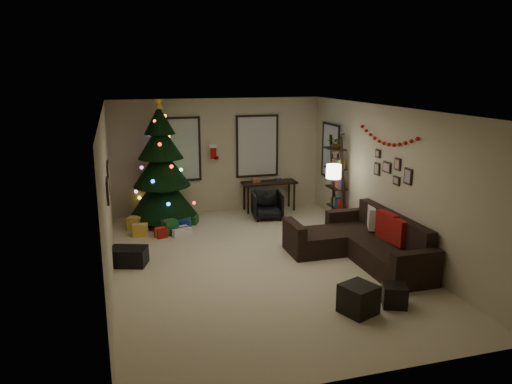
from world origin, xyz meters
TOP-DOWN VIEW (x-y plane):
  - floor at (0.00, 0.00)m, footprint 7.00×7.00m
  - ceiling at (0.00, 0.00)m, footprint 7.00×7.00m
  - wall_back at (0.00, 3.50)m, footprint 5.00×0.00m
  - wall_front at (0.00, -3.50)m, footprint 5.00×0.00m
  - wall_left at (-2.50, 0.00)m, footprint 0.00×7.00m
  - wall_right at (2.50, 0.00)m, footprint 0.00×7.00m
  - window_back_left at (-0.95, 3.47)m, footprint 1.05×0.06m
  - window_back_right at (0.95, 3.47)m, footprint 1.05×0.06m
  - window_right_wall at (2.47, 2.55)m, footprint 0.06×0.90m
  - christmas_tree at (-1.39, 2.94)m, footprint 1.52×1.52m
  - presents at (-1.41, 2.23)m, footprint 1.50×1.01m
  - sofa at (1.85, -0.30)m, footprint 1.81×2.63m
  - pillow_red_a at (2.21, -0.79)m, footprint 0.13×0.45m
  - pillow_red_b at (2.21, -0.48)m, footprint 0.18×0.51m
  - pillow_cream at (2.21, 0.08)m, footprint 0.27×0.42m
  - ottoman_near at (0.81, -2.14)m, footprint 0.57×0.57m
  - ottoman_far at (1.41, -2.09)m, footprint 0.44×0.44m
  - desk at (1.18, 3.22)m, footprint 1.32×0.47m
  - desk_chair at (0.93, 2.57)m, footprint 0.69×0.65m
  - bookshelf at (2.30, 1.80)m, footprint 0.30×0.57m
  - potted_plant at (2.30, 1.95)m, footprint 0.66×0.67m
  - floor_lamp at (1.95, 1.26)m, footprint 0.31×0.31m
  - art_map at (-2.48, 0.86)m, footprint 0.04×0.60m
  - art_abstract at (-2.48, -0.39)m, footprint 0.04×0.45m
  - gallery at (2.48, -0.07)m, footprint 0.03×1.25m
  - garland at (2.45, 0.12)m, footprint 0.08×1.90m
  - stocking_left at (-0.14, 3.34)m, footprint 0.20×0.05m
  - stocking_right at (0.19, 3.59)m, footprint 0.20×0.05m
  - storage_bin at (-2.24, 0.56)m, footprint 0.73×0.59m

SIDE VIEW (x-z plane):
  - floor at x=0.00m, z-range 0.00..0.00m
  - presents at x=-1.41m, z-range -0.03..0.27m
  - storage_bin at x=-2.24m, z-range 0.00..0.31m
  - ottoman_far at x=1.41m, z-range 0.00..0.32m
  - ottoman_near at x=0.81m, z-range 0.00..0.42m
  - sofa at x=1.85m, z-range -0.15..0.70m
  - desk_chair at x=0.93m, z-range 0.00..0.63m
  - desk at x=1.18m, z-range 0.27..0.98m
  - pillow_cream at x=2.21m, z-range 0.43..0.83m
  - pillow_red_a at x=2.21m, z-range 0.42..0.86m
  - pillow_red_b at x=2.21m, z-range 0.39..0.89m
  - bookshelf at x=2.30m, z-range -0.03..1.92m
  - christmas_tree at x=-1.39m, z-range -0.24..2.59m
  - floor_lamp at x=1.95m, z-range 0.48..1.93m
  - wall_left at x=-2.50m, z-range -2.15..4.85m
  - wall_right at x=2.50m, z-range -2.15..4.85m
  - wall_back at x=0.00m, z-range -1.15..3.85m
  - wall_front at x=0.00m, z-range -1.15..3.85m
  - stocking_right at x=0.19m, z-range 1.24..1.60m
  - stocking_left at x=-0.14m, z-range 1.30..1.66m
  - window_right_wall at x=2.47m, z-range 0.85..2.15m
  - art_map at x=-2.48m, z-range 1.28..1.78m
  - window_back_left at x=-0.95m, z-range 0.80..2.30m
  - window_back_right at x=0.95m, z-range 0.80..2.30m
  - gallery at x=2.48m, z-range 1.30..1.84m
  - art_abstract at x=-2.48m, z-range 1.40..1.75m
  - potted_plant at x=2.30m, z-range 1.56..2.13m
  - garland at x=2.45m, z-range 1.98..2.28m
  - ceiling at x=0.00m, z-range 2.70..2.70m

